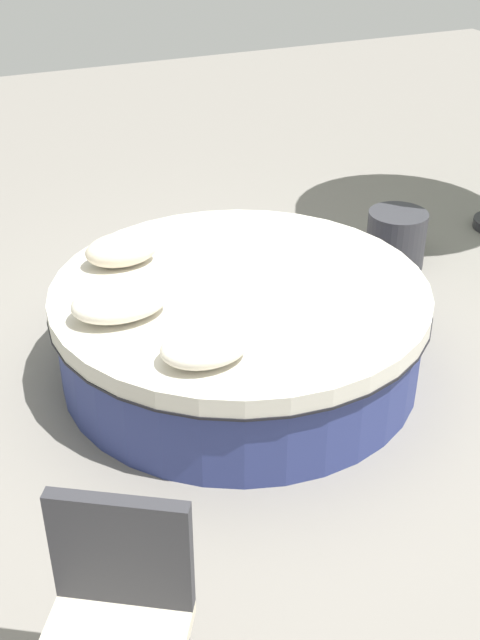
{
  "coord_description": "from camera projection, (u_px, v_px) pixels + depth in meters",
  "views": [
    {
      "loc": [
        1.7,
        3.88,
        2.93
      ],
      "look_at": [
        0.0,
        0.0,
        0.36
      ],
      "focal_mm": 44.98,
      "sensor_mm": 36.0,
      "label": 1
    }
  ],
  "objects": [
    {
      "name": "patio_chair",
      "position": [
        116.0,
        610.0,
        2.86
      ],
      "size": [
        0.71,
        0.7,
        0.98
      ],
      "rotation": [
        0.0,
        0.0,
        -0.56
      ],
      "color": "#333338",
      "rests_on": "ground_plane"
    },
    {
      "name": "ground_plane",
      "position": [
        240.0,
        368.0,
        5.14
      ],
      "size": [
        16.0,
        16.0,
        0.0
      ],
      "primitive_type": "plane",
      "color": "gray"
    },
    {
      "name": "throw_pillow_0",
      "position": [
        122.0,
        250.0,
        5.02
      ],
      "size": [
        0.47,
        0.29,
        0.2
      ],
      "primitive_type": "ellipsoid",
      "color": "beige",
      "rests_on": "round_bed"
    },
    {
      "name": "side_table",
      "position": [
        396.0,
        239.0,
        6.26
      ],
      "size": [
        0.46,
        0.46,
        0.45
      ],
      "primitive_type": "cylinder",
      "color": "#333338",
      "rests_on": "ground_plane"
    },
    {
      "name": "throw_pillow_2",
      "position": [
        205.0,
        346.0,
        4.1
      ],
      "size": [
        0.48,
        0.35,
        0.17
      ],
      "primitive_type": "ellipsoid",
      "color": "silver",
      "rests_on": "round_bed"
    },
    {
      "name": "round_bed",
      "position": [
        240.0,
        327.0,
        4.98
      ],
      "size": [
        2.31,
        2.31,
        0.6
      ],
      "color": "navy",
      "rests_on": "ground_plane"
    },
    {
      "name": "throw_pillow_1",
      "position": [
        120.0,
        301.0,
        4.47
      ],
      "size": [
        0.56,
        0.37,
        0.2
      ],
      "primitive_type": "ellipsoid",
      "color": "silver",
      "rests_on": "round_bed"
    }
  ]
}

